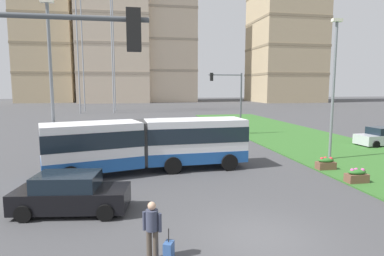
{
  "coord_description": "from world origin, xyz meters",
  "views": [
    {
      "loc": [
        -4.07,
        -9.57,
        5.0
      ],
      "look_at": [
        -0.12,
        11.75,
        2.2
      ],
      "focal_mm": 30.37,
      "sensor_mm": 36.0,
      "label": 1
    }
  ],
  "objects_px": {
    "apartment_tower_west": "(45,18)",
    "apartment_tower_westcentre": "(113,19)",
    "rolling_suitcase": "(169,251)",
    "flower_planter_2": "(326,163)",
    "car_black_sedan": "(71,194)",
    "traffic_light_near_left": "(11,118)",
    "articulated_bus": "(150,144)",
    "flower_planter_1": "(357,176)",
    "streetlight_left": "(51,81)",
    "apartment_tower_eastcentre": "(286,23)",
    "car_grey_wagon": "(110,135)",
    "streetlight_median": "(334,84)",
    "car_silver_hatch": "(383,137)",
    "traffic_light_far_right": "(231,93)",
    "apartment_tower_centre": "(164,29)",
    "pedestrian_crossing": "(152,227)"
  },
  "relations": [
    {
      "from": "apartment_tower_west",
      "to": "apartment_tower_westcentre",
      "type": "distance_m",
      "value": 21.4
    },
    {
      "from": "flower_planter_1",
      "to": "apartment_tower_westcentre",
      "type": "distance_m",
      "value": 95.78
    },
    {
      "from": "car_silver_hatch",
      "to": "flower_planter_2",
      "type": "height_order",
      "value": "car_silver_hatch"
    },
    {
      "from": "car_grey_wagon",
      "to": "apartment_tower_centre",
      "type": "relative_size",
      "value": 0.1
    },
    {
      "from": "flower_planter_1",
      "to": "streetlight_median",
      "type": "bearing_deg",
      "value": 70.0
    },
    {
      "from": "pedestrian_crossing",
      "to": "streetlight_median",
      "type": "height_order",
      "value": "streetlight_median"
    },
    {
      "from": "articulated_bus",
      "to": "apartment_tower_west",
      "type": "height_order",
      "value": "apartment_tower_west"
    },
    {
      "from": "car_black_sedan",
      "to": "rolling_suitcase",
      "type": "height_order",
      "value": "car_black_sedan"
    },
    {
      "from": "streetlight_median",
      "to": "apartment_tower_centre",
      "type": "xyz_separation_m",
      "value": [
        -2.24,
        89.93,
        18.5
      ]
    },
    {
      "from": "car_grey_wagon",
      "to": "pedestrian_crossing",
      "type": "xyz_separation_m",
      "value": [
        2.46,
        -20.14,
        0.25
      ]
    },
    {
      "from": "streetlight_left",
      "to": "apartment_tower_centre",
      "type": "xyz_separation_m",
      "value": [
        15.39,
        90.07,
        18.32
      ]
    },
    {
      "from": "pedestrian_crossing",
      "to": "car_black_sedan",
      "type": "bearing_deg",
      "value": 125.33
    },
    {
      "from": "articulated_bus",
      "to": "apartment_tower_eastcentre",
      "type": "relative_size",
      "value": 0.24
    },
    {
      "from": "car_grey_wagon",
      "to": "pedestrian_crossing",
      "type": "bearing_deg",
      "value": -83.04
    },
    {
      "from": "apartment_tower_eastcentre",
      "to": "streetlight_median",
      "type": "bearing_deg",
      "value": -114.06
    },
    {
      "from": "pedestrian_crossing",
      "to": "apartment_tower_centre",
      "type": "height_order",
      "value": "apartment_tower_centre"
    },
    {
      "from": "car_grey_wagon",
      "to": "rolling_suitcase",
      "type": "height_order",
      "value": "car_grey_wagon"
    },
    {
      "from": "flower_planter_2",
      "to": "car_grey_wagon",
      "type": "bearing_deg",
      "value": 138.12
    },
    {
      "from": "articulated_bus",
      "to": "flower_planter_2",
      "type": "xyz_separation_m",
      "value": [
        10.34,
        -1.75,
        -1.23
      ]
    },
    {
      "from": "streetlight_median",
      "to": "apartment_tower_westcentre",
      "type": "xyz_separation_m",
      "value": [
        -18.37,
        85.73,
        20.4
      ]
    },
    {
      "from": "flower_planter_1",
      "to": "pedestrian_crossing",
      "type": "bearing_deg",
      "value": -152.99
    },
    {
      "from": "pedestrian_crossing",
      "to": "traffic_light_near_left",
      "type": "xyz_separation_m",
      "value": [
        -2.72,
        -2.35,
        3.41
      ]
    },
    {
      "from": "traffic_light_far_right",
      "to": "flower_planter_1",
      "type": "bearing_deg",
      "value": -85.1
    },
    {
      "from": "traffic_light_near_left",
      "to": "streetlight_left",
      "type": "height_order",
      "value": "streetlight_left"
    },
    {
      "from": "articulated_bus",
      "to": "traffic_light_near_left",
      "type": "distance_m",
      "value": 13.03
    },
    {
      "from": "car_silver_hatch",
      "to": "apartment_tower_eastcentre",
      "type": "xyz_separation_m",
      "value": [
        28.11,
        75.85,
        24.33
      ]
    },
    {
      "from": "car_grey_wagon",
      "to": "traffic_light_far_right",
      "type": "relative_size",
      "value": 0.73
    },
    {
      "from": "car_black_sedan",
      "to": "traffic_light_near_left",
      "type": "height_order",
      "value": "traffic_light_near_left"
    },
    {
      "from": "car_grey_wagon",
      "to": "traffic_light_far_right",
      "type": "distance_m",
      "value": 12.58
    },
    {
      "from": "car_grey_wagon",
      "to": "streetlight_median",
      "type": "xyz_separation_m",
      "value": [
        15.17,
        -9.4,
        4.36
      ]
    },
    {
      "from": "car_black_sedan",
      "to": "streetlight_median",
      "type": "relative_size",
      "value": 0.49
    },
    {
      "from": "streetlight_left",
      "to": "apartment_tower_eastcentre",
      "type": "distance_m",
      "value": 98.11
    },
    {
      "from": "apartment_tower_centre",
      "to": "car_grey_wagon",
      "type": "bearing_deg",
      "value": -99.12
    },
    {
      "from": "articulated_bus",
      "to": "traffic_light_far_right",
      "type": "relative_size",
      "value": 1.9
    },
    {
      "from": "streetlight_median",
      "to": "apartment_tower_eastcentre",
      "type": "height_order",
      "value": "apartment_tower_eastcentre"
    },
    {
      "from": "flower_planter_1",
      "to": "apartment_tower_west",
      "type": "bearing_deg",
      "value": 111.17
    },
    {
      "from": "pedestrian_crossing",
      "to": "flower_planter_1",
      "type": "relative_size",
      "value": 1.58
    },
    {
      "from": "apartment_tower_west",
      "to": "car_black_sedan",
      "type": "bearing_deg",
      "value": -76.46
    },
    {
      "from": "car_black_sedan",
      "to": "streetlight_left",
      "type": "xyz_separation_m",
      "value": [
        -1.96,
        6.42,
        4.55
      ]
    },
    {
      "from": "flower_planter_1",
      "to": "traffic_light_near_left",
      "type": "height_order",
      "value": "traffic_light_near_left"
    },
    {
      "from": "rolling_suitcase",
      "to": "flower_planter_2",
      "type": "bearing_deg",
      "value": 39.14
    },
    {
      "from": "articulated_bus",
      "to": "car_black_sedan",
      "type": "distance_m",
      "value": 6.81
    },
    {
      "from": "car_silver_hatch",
      "to": "apartment_tower_west",
      "type": "relative_size",
      "value": 0.09
    },
    {
      "from": "car_black_sedan",
      "to": "apartment_tower_westcentre",
      "type": "relative_size",
      "value": 0.09
    },
    {
      "from": "articulated_bus",
      "to": "flower_planter_2",
      "type": "relative_size",
      "value": 10.93
    },
    {
      "from": "apartment_tower_centre",
      "to": "car_silver_hatch",
      "type": "bearing_deg",
      "value": -83.51
    },
    {
      "from": "articulated_bus",
      "to": "flower_planter_1",
      "type": "distance_m",
      "value": 11.33
    },
    {
      "from": "car_grey_wagon",
      "to": "streetlight_left",
      "type": "relative_size",
      "value": 0.47
    },
    {
      "from": "pedestrian_crossing",
      "to": "flower_planter_2",
      "type": "distance_m",
      "value": 13.6
    },
    {
      "from": "streetlight_left",
      "to": "apartment_tower_westcentre",
      "type": "bearing_deg",
      "value": 90.49
    }
  ]
}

